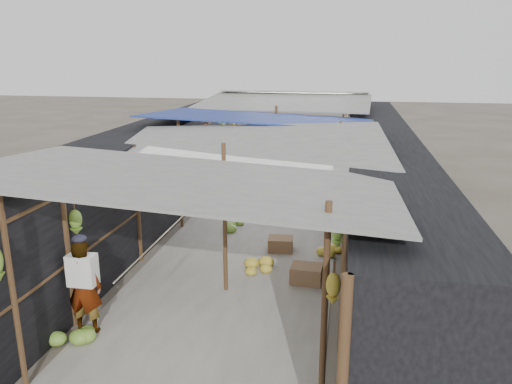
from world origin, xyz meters
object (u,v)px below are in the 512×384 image
Objects in this scene: shopper_blue at (269,163)px; vendor_seated at (303,200)px; vendor_elderly at (84,287)px; black_basin at (332,186)px; crate_near at (280,245)px.

shopper_blue is 2.81m from vendor_seated.
vendor_elderly is 8.71m from shopper_blue.
vendor_elderly is 6.67m from vendor_seated.
shopper_blue is at bearing -174.29° from black_basin.
crate_near is 0.86× the size of black_basin.
crate_near is 5.15m from shopper_blue.
black_basin is at bearing 159.28° from vendor_seated.
shopper_blue is 1.98× the size of vendor_seated.
shopper_blue reaches higher than crate_near.
vendor_elderly is at bearing -30.52° from vendor_seated.
vendor_seated is (0.24, 2.53, 0.24)m from crate_near.
black_basin is 0.75× the size of vendor_seated.
vendor_seated reaches higher than crate_near.
black_basin is 2.76m from vendor_seated.
crate_near is at bearing -124.26° from vendor_elderly.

